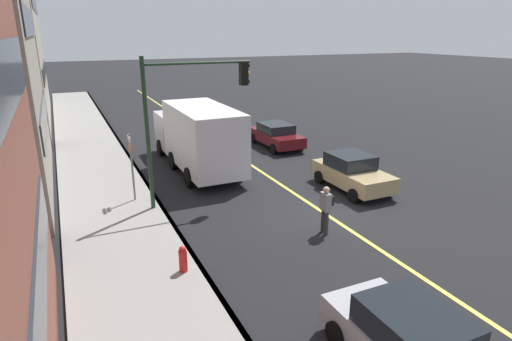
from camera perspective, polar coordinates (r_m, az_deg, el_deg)
The scene contains 11 objects.
ground at distance 16.90m, azimuth 8.90°, elevation -5.54°, with size 200.00×200.00×0.00m, color black.
sidewalk_slab at distance 14.47m, azimuth -16.83°, elevation -10.04°, with size 80.00×3.74×0.15m, color gray.
curb_edge at distance 14.75m, azimuth -9.89°, elevation -8.94°, with size 80.00×0.16×0.15m, color slate.
lane_stripe_center at distance 16.90m, azimuth 8.91°, elevation -5.52°, with size 80.00×0.16×0.01m, color #D8CC4C.
car_tan at distance 19.34m, azimuth 12.68°, elevation -0.21°, with size 3.91×1.98×1.57m.
car_maroon at distance 26.01m, azimuth 2.67°, elevation 4.76°, with size 4.30×1.97×1.43m.
truck_white at distance 21.62m, azimuth -7.79°, elevation 4.62°, with size 8.32×2.63×3.31m.
pedestrian_with_backpack at distance 14.87m, azimuth 9.30°, elevation -4.71°, with size 0.41×0.37×1.72m.
traffic_light_mast at distance 16.53m, azimuth -9.07°, elevation 8.55°, with size 0.28×4.23×5.88m.
street_sign_post at distance 17.73m, azimuth -16.23°, elevation 0.97°, with size 0.60×0.08×2.91m.
fire_hydrant at distance 12.63m, azimuth -9.68°, elevation -11.82°, with size 0.24×0.24×0.94m.
Camera 1 is at (-12.80, 8.79, 6.69)m, focal length 30.04 mm.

